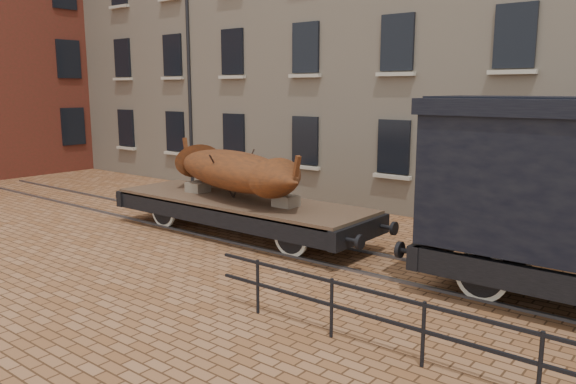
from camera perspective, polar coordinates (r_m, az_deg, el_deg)
The scene contains 5 objects.
ground at distance 14.99m, azimuth -2.01°, elevation -5.05°, with size 90.00×90.00×0.00m, color brown.
warehouse_cream at distance 22.12m, azimuth 22.42°, elevation 17.47°, with size 40.00×10.19×14.00m.
rail_track at distance 14.99m, azimuth -2.01°, elevation -4.94°, with size 30.00×1.52×0.06m.
flatcar_wagon at distance 15.48m, azimuth -4.98°, elevation -1.44°, with size 8.76×2.38×1.32m.
iron_boat at distance 15.46m, azimuth -5.61°, elevation 2.23°, with size 6.01×3.03×1.48m.
Camera 1 is at (9.41, -10.97, 4.00)m, focal length 35.00 mm.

